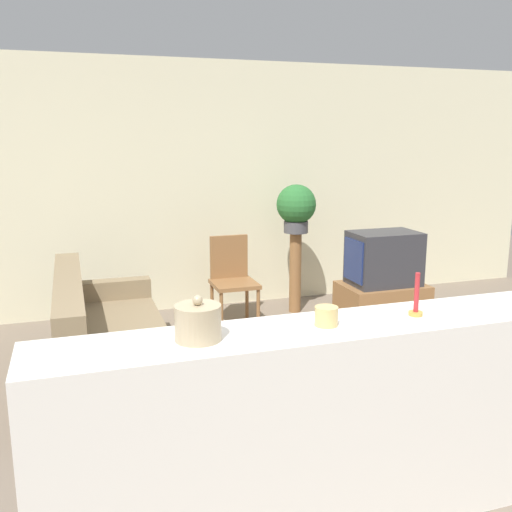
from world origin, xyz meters
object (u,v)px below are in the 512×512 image
(television, at_px, (383,258))
(wooden_chair, at_px, (232,276))
(potted_plant, at_px, (296,207))
(couch, at_px, (107,346))
(decorative_bowl, at_px, (198,322))

(television, xyz_separation_m, wooden_chair, (-1.31, 0.72, -0.25))
(television, distance_m, potted_plant, 1.13)
(couch, relative_size, television, 2.98)
(couch, distance_m, television, 2.70)
(potted_plant, bearing_deg, television, -58.26)
(decorative_bowl, bearing_deg, television, 45.50)
(couch, bearing_deg, decorative_bowl, -81.88)
(television, height_order, potted_plant, potted_plant)
(potted_plant, bearing_deg, couch, -148.99)
(television, distance_m, wooden_chair, 1.52)
(couch, bearing_deg, wooden_chair, 39.39)
(wooden_chair, bearing_deg, potted_plant, 12.29)
(television, height_order, decorative_bowl, decorative_bowl)
(television, bearing_deg, potted_plant, 121.74)
(decorative_bowl, bearing_deg, potted_plant, 61.27)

